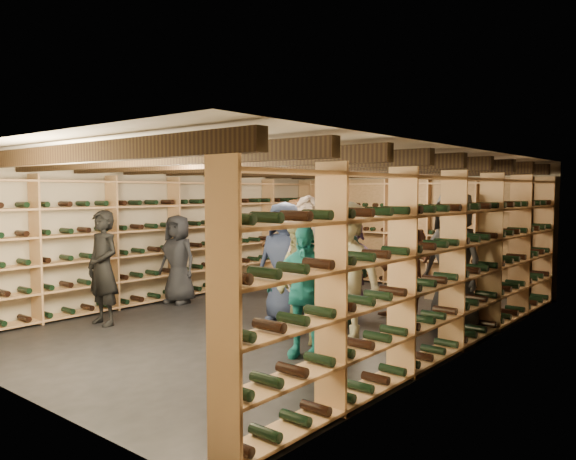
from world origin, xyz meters
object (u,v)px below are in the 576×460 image
(person_6, at_px, (284,262))
(person_8, at_px, (404,261))
(person_2, at_px, (301,283))
(person_12, at_px, (454,260))
(person_11, at_px, (351,263))
(crate_stack_right, at_px, (313,287))
(person_1, at_px, (103,268))
(crate_stack_left, at_px, (296,277))
(crate_loose, at_px, (441,294))
(person_7, at_px, (308,264))
(person_3, at_px, (345,271))
(person_0, at_px, (178,259))
(person_4, at_px, (304,291))
(person_10, at_px, (345,268))
(person_5, at_px, (299,252))

(person_6, relative_size, person_8, 0.98)
(person_2, distance_m, person_12, 2.25)
(person_11, bearing_deg, person_2, -72.42)
(crate_stack_right, height_order, person_1, person_1)
(crate_stack_left, relative_size, person_12, 0.36)
(person_12, bearing_deg, crate_loose, 136.21)
(person_7, relative_size, person_11, 1.23)
(crate_stack_right, height_order, person_11, person_11)
(person_3, bearing_deg, person_12, 67.08)
(person_7, bearing_deg, person_8, 46.25)
(person_12, bearing_deg, person_8, -158.45)
(crate_loose, xyz_separation_m, person_0, (-3.29, -3.21, 0.67))
(person_6, bearing_deg, person_0, 170.54)
(crate_stack_right, xyz_separation_m, person_1, (-1.30, -3.23, 0.56))
(person_4, distance_m, person_11, 2.74)
(person_1, relative_size, person_8, 0.91)
(person_0, xyz_separation_m, person_10, (3.02, 0.55, 0.06))
(person_5, distance_m, person_11, 0.87)
(person_5, distance_m, person_7, 1.78)
(person_2, height_order, person_6, person_6)
(person_4, xyz_separation_m, person_8, (0.06, 2.30, 0.14))
(person_6, bearing_deg, person_12, 14.77)
(person_1, distance_m, person_10, 3.44)
(crate_stack_left, bearing_deg, person_2, -49.97)
(crate_loose, xyz_separation_m, person_8, (0.31, -1.98, 0.81))
(crate_stack_right, xyz_separation_m, crate_loose, (1.60, 1.66, -0.17))
(crate_loose, distance_m, person_11, 2.01)
(crate_loose, xyz_separation_m, person_2, (-0.11, -3.87, 0.68))
(crate_stack_left, distance_m, crate_stack_right, 0.60)
(crate_stack_left, relative_size, crate_loose, 1.36)
(person_0, xyz_separation_m, person_1, (0.40, -1.68, 0.07))
(person_8, bearing_deg, person_12, 13.21)
(person_12, bearing_deg, person_5, -159.24)
(person_2, bearing_deg, crate_stack_right, 128.48)
(person_0, distance_m, person_12, 4.52)
(crate_stack_left, bearing_deg, person_12, -8.91)
(person_3, bearing_deg, person_11, 127.24)
(person_5, bearing_deg, crate_stack_left, 148.21)
(person_1, xyz_separation_m, person_10, (2.62, 2.22, -0.01))
(person_10, distance_m, person_11, 1.05)
(person_1, distance_m, person_12, 4.91)
(crate_loose, xyz_separation_m, person_3, (0.22, -3.40, 0.80))
(person_3, distance_m, person_12, 1.67)
(person_11, bearing_deg, person_3, -58.69)
(crate_loose, relative_size, person_1, 0.31)
(person_3, distance_m, person_4, 0.89)
(person_10, bearing_deg, person_1, -118.77)
(person_3, bearing_deg, crate_loose, 99.99)
(person_7, bearing_deg, crate_stack_right, 107.67)
(person_6, bearing_deg, person_10, 13.53)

